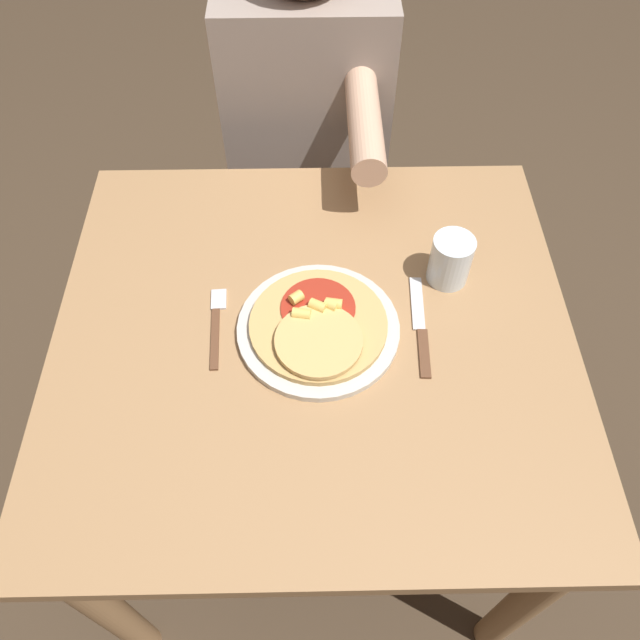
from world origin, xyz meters
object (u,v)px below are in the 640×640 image
Objects in this scene: plate at (320,331)px; knife at (422,327)px; drinking_glass at (452,260)px; pizza at (320,328)px; fork at (218,322)px; person_diner at (309,116)px; dining_table at (316,368)px.

knife is at bearing 2.56° from plate.
drinking_glass is at bearing 27.14° from plate.
pizza is 2.49× the size of drinking_glass.
person_diner reaches higher than fork.
knife is 0.14m from drinking_glass.
plate is (0.01, -0.00, 0.13)m from dining_table.
drinking_glass is (0.06, 0.12, 0.05)m from knife.
knife is 2.25× the size of drinking_glass.
dining_table is 3.22× the size of plate.
drinking_glass is (0.25, 0.13, 0.04)m from plate.
person_diner is at bearing 106.28° from knife.
dining_table is at bearing -179.01° from knife.
drinking_glass reaches higher than fork.
fork is 0.37m from knife.
knife is (0.18, 0.01, -0.00)m from plate.
dining_table is at bearing -6.82° from fork.
drinking_glass is at bearing 13.15° from fork.
pizza is 0.19m from knife.
plate is 0.69m from person_diner.
person_diner is at bearing 114.94° from drinking_glass.
dining_table is 0.23m from knife.
dining_table is at bearing -89.45° from person_diner.
person_diner is (0.17, 0.66, -0.05)m from fork.
plate is at bearing -177.44° from knife.
pizza is at bearing -151.96° from drinking_glass.
pizza is at bearing -50.07° from dining_table.
pizza is 0.19m from fork.
drinking_glass is at bearing -65.06° from person_diner.
person_diner is at bearing 91.23° from pizza.
dining_table is 0.33m from drinking_glass.
pizza is 0.28m from drinking_glass.
pizza reaches higher than plate.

